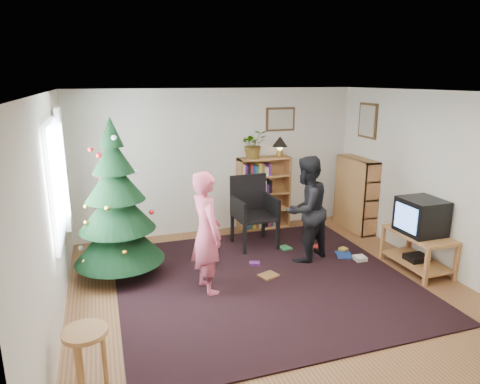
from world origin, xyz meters
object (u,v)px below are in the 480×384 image
object	(u,v)px
christmas_tree	(117,213)
potted_plant	(254,144)
picture_back	(280,119)
picture_right	(368,121)
armchair	(252,208)
person_by_chair	(306,209)
tv_stand	(418,248)
bookshelf_back	(264,192)
crt_tv	(421,216)
bookshelf_right	(356,193)
stool	(86,345)
person_standing	(207,233)
table_lamp	(280,143)

from	to	relation	value
christmas_tree	potted_plant	size ratio (longest dim) A/B	4.42
picture_back	picture_right	distance (m)	1.51
armchair	person_by_chair	world-z (taller)	person_by_chair
christmas_tree	tv_stand	world-z (taller)	christmas_tree
bookshelf_back	potted_plant	world-z (taller)	potted_plant
crt_tv	bookshelf_right	bearing A→B (deg)	86.07
tv_stand	potted_plant	world-z (taller)	potted_plant
picture_right	stool	size ratio (longest dim) A/B	0.95
christmas_tree	tv_stand	xyz separation A→B (m)	(4.03, -1.12, -0.58)
picture_back	potted_plant	world-z (taller)	picture_back
christmas_tree	potted_plant	distance (m)	2.79
person_standing	stool	bearing A→B (deg)	125.49
picture_back	crt_tv	size ratio (longest dim) A/B	0.97
potted_plant	table_lamp	size ratio (longest dim) A/B	1.37
potted_plant	person_by_chair	bearing A→B (deg)	-80.87
crt_tv	bookshelf_back	bearing A→B (deg)	120.94
stool	person_by_chair	world-z (taller)	person_by_chair
armchair	table_lamp	world-z (taller)	table_lamp
bookshelf_back	stool	bearing A→B (deg)	-129.93
person_standing	picture_right	bearing A→B (deg)	-77.05
stool	picture_back	bearing A→B (deg)	47.93
picture_right	christmas_tree	xyz separation A→B (m)	(-4.28, -0.67, -1.04)
table_lamp	christmas_tree	bearing A→B (deg)	-156.60
bookshelf_right	tv_stand	bearing A→B (deg)	176.16
picture_right	bookshelf_back	distance (m)	2.20
picture_right	potted_plant	size ratio (longest dim) A/B	1.21
christmas_tree	armchair	distance (m)	2.22
person_by_chair	person_standing	bearing A→B (deg)	-7.53
table_lamp	person_standing	bearing A→B (deg)	-132.26
person_by_chair	potted_plant	world-z (taller)	potted_plant
stool	table_lamp	bearing A→B (deg)	47.36
picture_right	picture_back	bearing A→B (deg)	151.31
picture_back	picture_right	bearing A→B (deg)	-28.69
bookshelf_right	table_lamp	distance (m)	1.63
picture_right	stool	distance (m)	5.74
picture_back	crt_tv	xyz separation A→B (m)	(1.07, -2.51, -1.15)
tv_stand	stool	size ratio (longest dim) A/B	1.57
christmas_tree	person_standing	bearing A→B (deg)	-37.82
tv_stand	armchair	distance (m)	2.55
bookshelf_back	picture_right	bearing A→B (deg)	-19.33
potted_plant	crt_tv	bearing A→B (deg)	-55.65
crt_tv	person_by_chair	distance (m)	1.59
crt_tv	person_by_chair	world-z (taller)	person_by_chair
picture_back	picture_right	xyz separation A→B (m)	(1.33, -0.73, 0.00)
bookshelf_back	person_standing	distance (m)	2.59
crt_tv	picture_right	bearing A→B (deg)	81.78
picture_right	table_lamp	xyz separation A→B (m)	(-1.38, 0.59, -0.41)
crt_tv	person_standing	world-z (taller)	person_standing
stool	person_by_chair	bearing A→B (deg)	33.44
stool	person_by_chair	xyz separation A→B (m)	(3.05, 2.01, 0.31)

